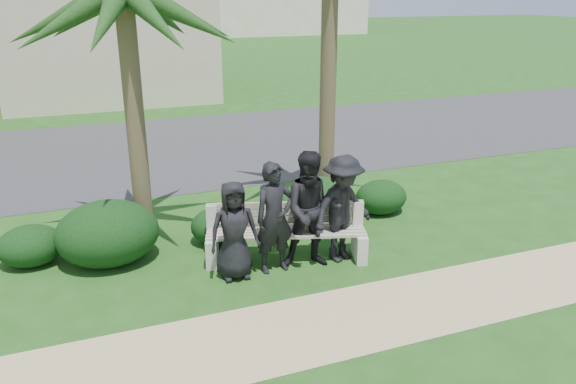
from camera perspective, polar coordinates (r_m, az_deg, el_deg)
name	(u,v)px	position (r m, az deg, el deg)	size (l,w,h in m)	color
ground	(267,269)	(9.18, -2.12, -7.84)	(160.00, 160.00, 0.00)	#1D4614
footpath	(311,328)	(7.74, 2.38, -13.62)	(30.00, 1.60, 0.01)	tan
asphalt_street	(176,148)	(16.48, -11.28, 4.42)	(160.00, 8.00, 0.01)	#2D2D30
stucco_bldg_right	(102,6)	(25.77, -18.38, 17.51)	(8.40, 8.40, 7.30)	#C5BC94
park_bench	(285,237)	(9.32, -0.27, -4.55)	(2.80, 1.35, 0.92)	gray
man_a	(234,230)	(8.67, -5.50, -3.91)	(0.77, 0.50, 1.57)	black
man_b	(275,218)	(8.79, -1.36, -2.64)	(0.66, 0.43, 1.81)	black
man_c	(312,210)	(8.93, 2.45, -1.86)	(0.94, 0.73, 1.93)	black
man_d	(343,209)	(9.19, 5.56, -1.71)	(1.17, 0.67, 1.81)	black
hedge_a	(30,245)	(10.13, -24.71, -4.88)	(1.05, 0.87, 0.69)	black
hedge_b	(108,231)	(9.67, -17.86, -3.82)	(1.66, 1.37, 1.09)	black
hedge_c	(219,224)	(10.08, -6.98, -3.27)	(1.03, 0.85, 0.67)	black
hedge_d	(317,199)	(10.90, 2.94, -0.68)	(1.39, 1.15, 0.91)	black
hedge_e	(298,207)	(10.60, 1.02, -1.54)	(1.24, 1.02, 0.81)	black
hedge_f	(381,196)	(11.48, 9.44, -0.42)	(1.06, 0.88, 0.69)	black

